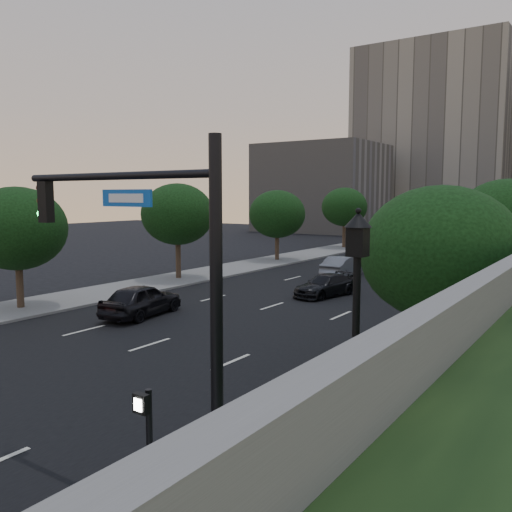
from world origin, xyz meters
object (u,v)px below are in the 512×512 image
Objects in this scene: street_lamp at (356,335)px; sedan_near_left at (141,300)px; sedan_mid_left at (343,266)px; traffic_signal_mast at (173,310)px; sedan_near_right at (325,286)px; pedestrian_a at (412,341)px; sedan_far_right at (484,253)px; pedestrian_c at (424,318)px; pedestrian_b at (488,328)px; sedan_far_left at (414,241)px.

street_lamp is 1.18× the size of sedan_near_left.
sedan_mid_left is at bearing -107.61° from sedan_near_left.
sedan_near_right is (-7.00, 20.43, -3.03)m from traffic_signal_mast.
sedan_near_right is 13.77m from pedestrian_a.
sedan_far_right is at bearing 92.08° from sedan_near_right.
street_lamp is at bearing 145.66° from sedan_near_left.
traffic_signal_mast is 13.90m from pedestrian_c.
pedestrian_b is (12.73, -14.76, 0.31)m from sedan_mid_left.
sedan_mid_left reaches higher than sedan_far_right.
pedestrian_a is at bearing -39.54° from sedan_near_right.
street_lamp reaches higher than sedan_near_right.
traffic_signal_mast is at bearing 58.22° from pedestrian_a.
traffic_signal_mast is 4.59m from street_lamp.
traffic_signal_mast is 1.25× the size of street_lamp.
pedestrian_a is at bearing 167.05° from sedan_near_left.
street_lamp is 1.10× the size of sedan_far_left.
pedestrian_c is (12.90, 2.92, 0.23)m from sedan_near_left.
pedestrian_c is (0.85, 13.63, -2.63)m from traffic_signal_mast.
sedan_far_left is 45.44m from pedestrian_a.
traffic_signal_mast is at bearing 60.11° from pedestrian_c.
pedestrian_b is (1.70, 3.47, -0.03)m from pedestrian_a.
sedan_mid_left is 25.19m from sedan_far_left.
traffic_signal_mast reaches higher than pedestrian_b.
pedestrian_a is at bearing 80.46° from traffic_signal_mast.
street_lamp reaches higher than sedan_mid_left.
street_lamp reaches higher than sedan_far_left.
pedestrian_b reaches higher than sedan_mid_left.
sedan_far_right is at bearing 97.31° from street_lamp.
traffic_signal_mast is 54.46m from sedan_far_left.
pedestrian_b reaches higher than sedan_far_left.
sedan_far_right reaches higher than sedan_near_right.
pedestrian_a is at bearing 75.01° from pedestrian_c.
pedestrian_c is (-0.78, 3.91, -0.06)m from pedestrian_a.
sedan_mid_left is 2.41× the size of pedestrian_a.
sedan_mid_left reaches higher than sedan_far_left.
pedestrian_a reaches higher than sedan_near_right.
pedestrian_b is at bearing 126.92° from sedan_far_left.
sedan_mid_left is (-11.53, 24.02, -1.88)m from street_lamp.
sedan_near_left is 10.96m from sedan_near_right.
sedan_near_left is (-14.19, 6.77, -1.82)m from street_lamp.
pedestrian_a is (4.65, -34.43, 0.40)m from sedan_far_right.
sedan_far_right is 2.32× the size of pedestrian_c.
sedan_mid_left is 1.04× the size of sedan_near_right.
pedestrian_b is (10.33, -7.24, 0.43)m from sedan_near_right.
sedan_far_right is (-5.16, 40.22, -1.93)m from street_lamp.
traffic_signal_mast reaches higher than pedestrian_c.
sedan_near_left is 13.72m from pedestrian_a.
pedestrian_a is 3.99m from pedestrian_c.
street_lamp is 2.94× the size of pedestrian_a.
sedan_near_right is 12.63m from pedestrian_b.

